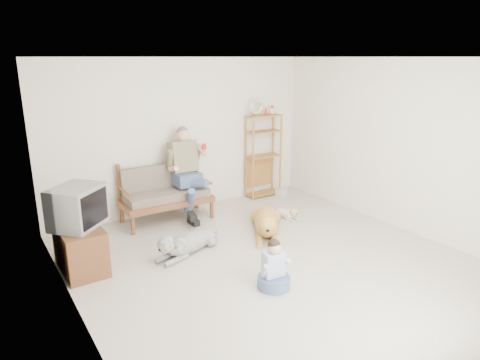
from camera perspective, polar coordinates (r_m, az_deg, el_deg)
floor at (r=5.90m, az=4.85°, el=-11.21°), size 5.50×5.50×0.00m
ceiling at (r=5.24m, az=5.57°, el=16.03°), size 5.50×5.50×0.00m
wall_back at (r=7.71m, az=-7.58°, el=5.88°), size 5.00×0.00×5.00m
wall_left at (r=4.39m, az=-21.48°, el=-2.98°), size 0.00×5.50×5.50m
wall_right at (r=7.20m, az=21.08°, el=4.22°), size 0.00×5.50×5.50m
loveseat at (r=7.39m, az=-10.00°, el=-1.59°), size 1.52×0.74×0.95m
man at (r=7.30m, az=-6.87°, el=0.24°), size 0.60×0.85×1.38m
etagere at (r=8.47m, az=3.12°, el=3.37°), size 0.72×0.32×1.92m
book_stack at (r=8.70m, az=5.54°, el=-1.60°), size 0.24×0.20×0.13m
tv_stand at (r=6.01m, az=-20.59°, el=-8.52°), size 0.52×0.91×0.60m
crt_tv at (r=5.83m, az=-20.86°, el=-3.34°), size 0.82×0.81×0.53m
wall_outlet at (r=7.52m, az=-15.85°, el=-3.14°), size 0.12×0.02×0.08m
golden_retriever at (r=6.78m, az=3.53°, el=-5.65°), size 0.96×1.34×0.47m
shaggy_dog at (r=6.17m, az=-7.15°, el=-8.34°), size 1.27×0.60×0.40m
terrier at (r=7.46m, az=6.33°, el=-4.41°), size 0.22×0.62×0.23m
child at (r=5.28m, az=4.51°, el=-11.91°), size 0.40×0.40×0.63m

